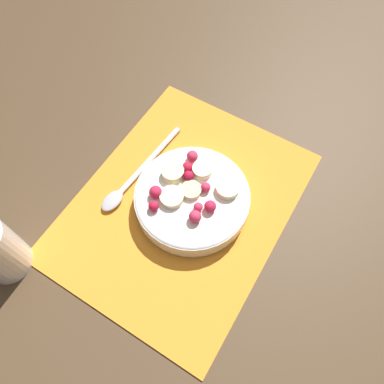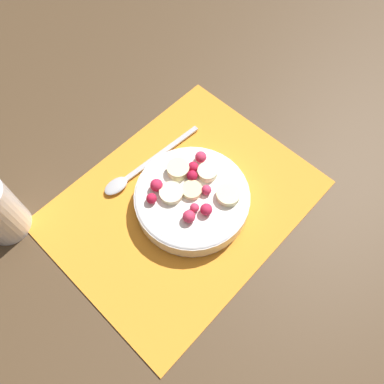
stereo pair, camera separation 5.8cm
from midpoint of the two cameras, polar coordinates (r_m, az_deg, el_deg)
ground_plane at (r=0.62m, az=1.27°, el=-1.99°), size 3.00×3.00×0.00m
placemat at (r=0.62m, az=1.28°, el=-1.87°), size 0.42×0.32×0.01m
fruit_bowl at (r=0.60m, az=2.76°, el=-1.09°), size 0.18×0.18×0.05m
spoon at (r=0.64m, az=-6.22°, el=2.72°), size 0.21×0.03×0.01m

